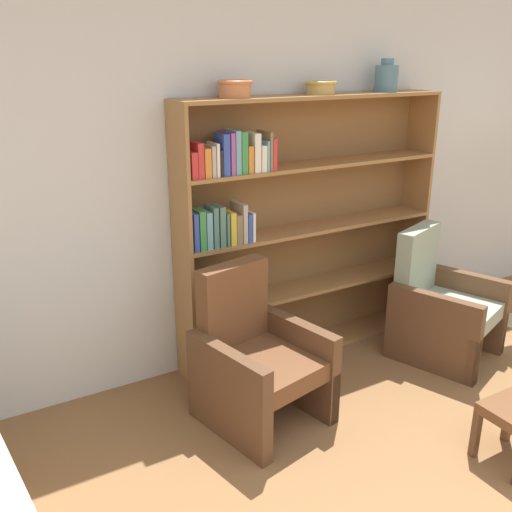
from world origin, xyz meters
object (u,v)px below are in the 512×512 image
Objects in this scene: bookshelf at (288,232)px; bowl_terracotta at (235,88)px; vase_tall at (386,77)px; bowl_stoneware at (321,87)px; armchair_cushioned at (441,304)px; armchair_leather at (256,358)px.

bookshelf is 1.09m from bowl_terracotta.
bookshelf is 8.97× the size of vase_tall.
armchair_cushioned is at bearing -38.33° from bowl_stoneware.
bowl_terracotta is 0.24× the size of armchair_cushioned.
bowl_stoneware is at bearing -4.85° from bookshelf.
armchair_leather is at bearing -145.43° from bowl_stoneware.
armchair_leather is (-1.43, -0.58, -1.59)m from vase_tall.
bowl_stoneware is 0.58m from vase_tall.
bowl_terracotta is 0.24× the size of armchair_leather.
vase_tall is at bearing -1.39° from bookshelf.
vase_tall is at bearing -169.56° from armchair_leather.
bowl_stoneware reaches higher than armchair_leather.
armchair_leather is (-0.84, -0.58, -1.54)m from bowl_stoneware.
bookshelf is 9.14× the size of bowl_terracotta.
vase_tall is (0.58, -0.00, 0.05)m from bowl_stoneware.
bookshelf is 1.02m from bowl_stoneware.
bookshelf is 1.02m from armchair_leather.
bowl_stoneware is 0.23× the size of armchair_cushioned.
bowl_stoneware is (0.66, 0.00, -0.01)m from bowl_terracotta.
bowl_stoneware reaches higher than armchair_cushioned.
armchair_leather is at bearing -20.00° from armchair_cushioned.
armchair_cushioned is at bearing -74.97° from vase_tall.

